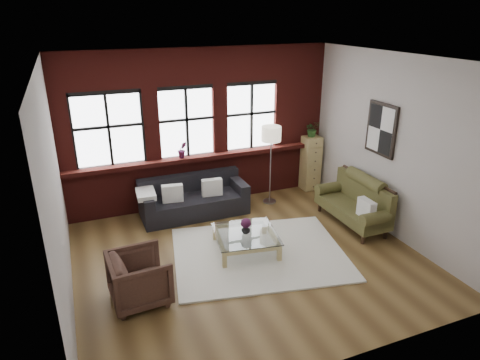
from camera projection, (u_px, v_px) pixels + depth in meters
name	position (u px, v px, depth m)	size (l,w,h in m)	color
floor	(248.00, 257.00, 7.14)	(5.50, 5.50, 0.00)	brown
ceiling	(250.00, 59.00, 5.96)	(5.50, 5.50, 0.00)	white
wall_back	(200.00, 128.00, 8.70)	(5.50, 5.50, 0.00)	#B7B0AB
wall_front	(344.00, 244.00, 4.40)	(5.50, 5.50, 0.00)	#B7B0AB
wall_left	(56.00, 194.00, 5.59)	(5.00, 5.00, 0.00)	#B7B0AB
wall_right	(392.00, 147.00, 7.51)	(5.00, 5.00, 0.00)	#B7B0AB
brick_backwall	(201.00, 129.00, 8.65)	(5.50, 0.12, 3.20)	#5A1915
sill_ledge	(204.00, 157.00, 8.78)	(5.50, 0.30, 0.08)	#5A1915
window_left	(109.00, 130.00, 7.98)	(1.38, 0.10, 1.50)	black
window_mid	(186.00, 123.00, 8.50)	(1.38, 0.10, 1.50)	black
window_right	(251.00, 117.00, 8.99)	(1.38, 0.10, 1.50)	black
wall_poster	(381.00, 129.00, 7.67)	(0.05, 0.74, 0.94)	black
shag_rug	(259.00, 253.00, 7.22)	(2.82, 2.22, 0.03)	silver
dark_sofa	(194.00, 197.00, 8.51)	(2.10, 0.85, 0.76)	black
pillow_a	(173.00, 193.00, 8.20)	(0.40, 0.14, 0.34)	white
pillow_b	(212.00, 187.00, 8.47)	(0.40, 0.14, 0.34)	white
vintage_settee	(352.00, 203.00, 8.09)	(0.74, 1.67, 0.89)	#4C4A23
pillow_settee	(366.00, 209.00, 7.58)	(0.14, 0.38, 0.34)	white
armchair	(140.00, 278.00, 5.95)	(0.78, 0.80, 0.73)	#422A21
coffee_table	(246.00, 242.00, 7.27)	(1.03, 1.03, 0.35)	tan
vase	(246.00, 229.00, 7.18)	(0.15, 0.15, 0.16)	#B2B2B2
flowers	(246.00, 223.00, 7.14)	(0.17, 0.17, 0.17)	#521C42
drawer_chest	(310.00, 163.00, 9.70)	(0.38, 0.38, 1.23)	tan
potted_plant_top	(312.00, 129.00, 9.41)	(0.32, 0.27, 0.35)	#2D5923
floor_lamp	(271.00, 162.00, 8.86)	(0.40, 0.40, 1.81)	#A5A5A8
sill_plant	(182.00, 150.00, 8.52)	(0.19, 0.15, 0.34)	#521C42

